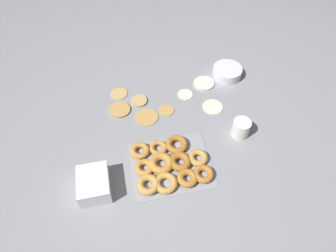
# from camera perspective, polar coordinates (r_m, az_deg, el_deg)

# --- Properties ---
(ground_plane) EXTENTS (3.00, 3.00, 0.00)m
(ground_plane) POSITION_cam_1_polar(r_m,az_deg,el_deg) (1.51, 0.41, 1.15)
(ground_plane) COLOR gray
(pancake_0) EXTENTS (0.11, 0.11, 0.01)m
(pancake_0) POSITION_cam_1_polar(r_m,az_deg,el_deg) (1.58, 8.52, 3.69)
(pancake_0) COLOR silver
(pancake_0) RESTS_ON ground_plane
(pancake_1) EXTENTS (0.08, 0.08, 0.01)m
(pancake_1) POSITION_cam_1_polar(r_m,az_deg,el_deg) (1.63, 3.30, 6.07)
(pancake_1) COLOR silver
(pancake_1) RESTS_ON ground_plane
(pancake_2) EXTENTS (0.12, 0.12, 0.01)m
(pancake_2) POSITION_cam_1_polar(r_m,az_deg,el_deg) (1.52, -4.06, 1.74)
(pancake_2) COLOR tan
(pancake_2) RESTS_ON ground_plane
(pancake_3) EXTENTS (0.09, 0.09, 0.01)m
(pancake_3) POSITION_cam_1_polar(r_m,az_deg,el_deg) (1.66, -9.34, 6.18)
(pancake_3) COLOR tan
(pancake_3) RESTS_ON ground_plane
(pancake_4) EXTENTS (0.09, 0.09, 0.01)m
(pancake_4) POSITION_cam_1_polar(r_m,az_deg,el_deg) (1.60, -5.53, 4.79)
(pancake_4) COLOR tan
(pancake_4) RESTS_ON ground_plane
(pancake_5) EXTENTS (0.08, 0.08, 0.01)m
(pancake_5) POSITION_cam_1_polar(r_m,az_deg,el_deg) (1.55, -0.34, 3.09)
(pancake_5) COLOR tan
(pancake_5) RESTS_ON ground_plane
(pancake_6) EXTENTS (0.11, 0.11, 0.01)m
(pancake_6) POSITION_cam_1_polar(r_m,az_deg,el_deg) (1.57, -9.17, 3.07)
(pancake_6) COLOR tan
(pancake_6) RESTS_ON ground_plane
(pancake_7) EXTENTS (0.11, 0.11, 0.01)m
(pancake_7) POSITION_cam_1_polar(r_m,az_deg,el_deg) (1.70, 6.86, 8.09)
(pancake_7) COLOR silver
(pancake_7) RESTS_ON ground_plane
(donut_tray) EXTENTS (0.36, 0.30, 0.04)m
(donut_tray) POSITION_cam_1_polar(r_m,az_deg,el_deg) (1.34, 0.37, -7.39)
(donut_tray) COLOR #93969B
(donut_tray) RESTS_ON ground_plane
(batter_bowl) EXTENTS (0.17, 0.17, 0.05)m
(batter_bowl) POSITION_cam_1_polar(r_m,az_deg,el_deg) (1.76, 11.20, 10.09)
(batter_bowl) COLOR white
(batter_bowl) RESTS_ON ground_plane
(container_stack) EXTENTS (0.13, 0.16, 0.09)m
(container_stack) POSITION_cam_1_polar(r_m,az_deg,el_deg) (1.30, -13.91, -10.72)
(container_stack) COLOR white
(container_stack) RESTS_ON ground_plane
(paper_cup) EXTENTS (0.09, 0.09, 0.09)m
(paper_cup) POSITION_cam_1_polar(r_m,az_deg,el_deg) (1.47, 13.71, -0.37)
(paper_cup) COLOR white
(paper_cup) RESTS_ON ground_plane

